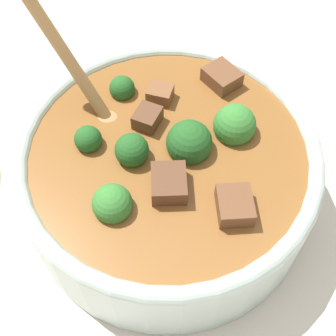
# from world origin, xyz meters

# --- Properties ---
(ground_plane) EXTENTS (4.00, 4.00, 0.00)m
(ground_plane) POSITION_xyz_m (0.00, 0.00, 0.00)
(ground_plane) COLOR silver
(stew_bowl) EXTENTS (0.30, 0.29, 0.22)m
(stew_bowl) POSITION_xyz_m (0.00, -0.00, 0.06)
(stew_bowl) COLOR #B2C6BC
(stew_bowl) RESTS_ON ground_plane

